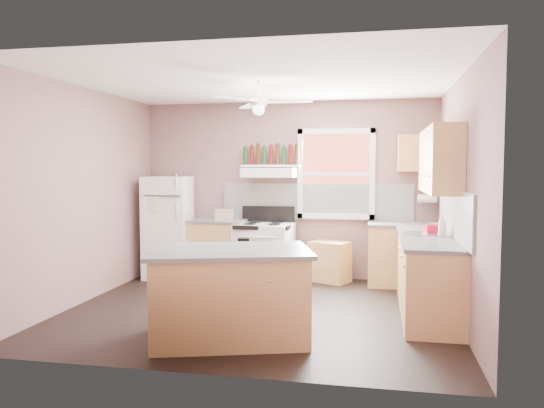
% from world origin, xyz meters
% --- Properties ---
extents(floor, '(4.50, 4.50, 0.00)m').
position_xyz_m(floor, '(0.00, 0.00, 0.00)').
color(floor, black).
rests_on(floor, ground).
extents(ceiling, '(4.50, 4.50, 0.00)m').
position_xyz_m(ceiling, '(0.00, 0.00, 2.70)').
color(ceiling, white).
rests_on(ceiling, ground).
extents(wall_back, '(4.50, 0.05, 2.70)m').
position_xyz_m(wall_back, '(0.00, 2.02, 1.35)').
color(wall_back, '#7A5958').
rests_on(wall_back, ground).
extents(wall_right, '(0.05, 4.00, 2.70)m').
position_xyz_m(wall_right, '(2.27, 0.00, 1.35)').
color(wall_right, '#7A5958').
rests_on(wall_right, ground).
extents(wall_left, '(0.05, 4.00, 2.70)m').
position_xyz_m(wall_left, '(-2.27, 0.00, 1.35)').
color(wall_left, '#7A5958').
rests_on(wall_left, ground).
extents(backsplash_back, '(2.90, 0.03, 0.55)m').
position_xyz_m(backsplash_back, '(0.45, 1.99, 1.18)').
color(backsplash_back, white).
rests_on(backsplash_back, wall_back).
extents(backsplash_right, '(0.03, 2.60, 0.55)m').
position_xyz_m(backsplash_right, '(2.23, 0.30, 1.18)').
color(backsplash_right, white).
rests_on(backsplash_right, wall_right).
extents(window_view, '(1.00, 0.02, 1.20)m').
position_xyz_m(window_view, '(0.75, 1.98, 1.60)').
color(window_view, maroon).
rests_on(window_view, wall_back).
extents(window_frame, '(1.16, 0.07, 1.36)m').
position_xyz_m(window_frame, '(0.75, 1.96, 1.60)').
color(window_frame, white).
rests_on(window_frame, wall_back).
extents(refrigerator, '(0.71, 0.69, 1.56)m').
position_xyz_m(refrigerator, '(-1.79, 1.59, 0.78)').
color(refrigerator, white).
rests_on(refrigerator, floor).
extents(base_cabinet_left, '(0.90, 0.60, 0.86)m').
position_xyz_m(base_cabinet_left, '(-1.06, 1.70, 0.43)').
color(base_cabinet_left, tan).
rests_on(base_cabinet_left, floor).
extents(counter_left, '(0.92, 0.62, 0.04)m').
position_xyz_m(counter_left, '(-1.06, 1.70, 0.88)').
color(counter_left, '#505153').
rests_on(counter_left, base_cabinet_left).
extents(toaster, '(0.31, 0.23, 0.18)m').
position_xyz_m(toaster, '(-0.89, 1.58, 0.99)').
color(toaster, silver).
rests_on(toaster, counter_left).
extents(stove, '(0.87, 0.72, 0.86)m').
position_xyz_m(stove, '(-0.28, 1.62, 0.43)').
color(stove, white).
rests_on(stove, floor).
extents(range_hood, '(0.78, 0.50, 0.14)m').
position_xyz_m(range_hood, '(-0.23, 1.75, 1.62)').
color(range_hood, white).
rests_on(range_hood, wall_back).
extents(bottle_shelf, '(0.90, 0.26, 0.03)m').
position_xyz_m(bottle_shelf, '(-0.23, 1.87, 1.72)').
color(bottle_shelf, white).
rests_on(bottle_shelf, range_hood).
extents(cart, '(0.66, 0.57, 0.56)m').
position_xyz_m(cart, '(0.68, 1.75, 0.28)').
color(cart, tan).
rests_on(cart, floor).
extents(base_cabinet_corner, '(1.00, 0.60, 0.86)m').
position_xyz_m(base_cabinet_corner, '(1.75, 1.70, 0.43)').
color(base_cabinet_corner, tan).
rests_on(base_cabinet_corner, floor).
extents(base_cabinet_right, '(0.60, 2.20, 0.86)m').
position_xyz_m(base_cabinet_right, '(1.95, 0.30, 0.43)').
color(base_cabinet_right, tan).
rests_on(base_cabinet_right, floor).
extents(counter_corner, '(1.02, 0.62, 0.04)m').
position_xyz_m(counter_corner, '(1.75, 1.70, 0.88)').
color(counter_corner, '#505153').
rests_on(counter_corner, base_cabinet_corner).
extents(counter_right, '(0.62, 2.22, 0.04)m').
position_xyz_m(counter_right, '(1.94, 0.30, 0.88)').
color(counter_right, '#505153').
rests_on(counter_right, base_cabinet_right).
extents(sink, '(0.55, 0.45, 0.03)m').
position_xyz_m(sink, '(1.94, 0.50, 0.90)').
color(sink, silver).
rests_on(sink, counter_right).
extents(faucet, '(0.03, 0.03, 0.14)m').
position_xyz_m(faucet, '(2.10, 0.50, 0.97)').
color(faucet, silver).
rests_on(faucet, sink).
extents(upper_cabinet_right, '(0.33, 1.80, 0.76)m').
position_xyz_m(upper_cabinet_right, '(2.08, 0.50, 1.78)').
color(upper_cabinet_right, tan).
rests_on(upper_cabinet_right, wall_right).
extents(upper_cabinet_corner, '(0.60, 0.33, 0.52)m').
position_xyz_m(upper_cabinet_corner, '(1.95, 1.83, 1.90)').
color(upper_cabinet_corner, tan).
rests_on(upper_cabinet_corner, wall_back).
extents(paper_towel, '(0.26, 0.12, 0.12)m').
position_xyz_m(paper_towel, '(2.07, 1.86, 1.25)').
color(paper_towel, white).
rests_on(paper_towel, wall_back).
extents(island, '(1.68, 1.32, 0.86)m').
position_xyz_m(island, '(-0.05, -1.08, 0.43)').
color(island, tan).
rests_on(island, floor).
extents(island_top, '(1.79, 1.43, 0.04)m').
position_xyz_m(island_top, '(-0.05, -1.08, 0.88)').
color(island_top, '#505153').
rests_on(island_top, island).
extents(ceiling_fan_hub, '(0.20, 0.20, 0.08)m').
position_xyz_m(ceiling_fan_hub, '(0.00, 0.00, 2.45)').
color(ceiling_fan_hub, white).
rests_on(ceiling_fan_hub, ceiling).
extents(soap_bottle, '(0.13, 0.13, 0.26)m').
position_xyz_m(soap_bottle, '(2.11, 0.32, 1.03)').
color(soap_bottle, silver).
rests_on(soap_bottle, counter_right).
extents(red_caddy, '(0.21, 0.18, 0.10)m').
position_xyz_m(red_caddy, '(2.02, 0.60, 0.95)').
color(red_caddy, '#A30D1F').
rests_on(red_caddy, counter_right).
extents(wine_bottles, '(0.86, 0.06, 0.31)m').
position_xyz_m(wine_bottles, '(-0.23, 1.87, 1.88)').
color(wine_bottles, '#143819').
rests_on(wine_bottles, bottle_shelf).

